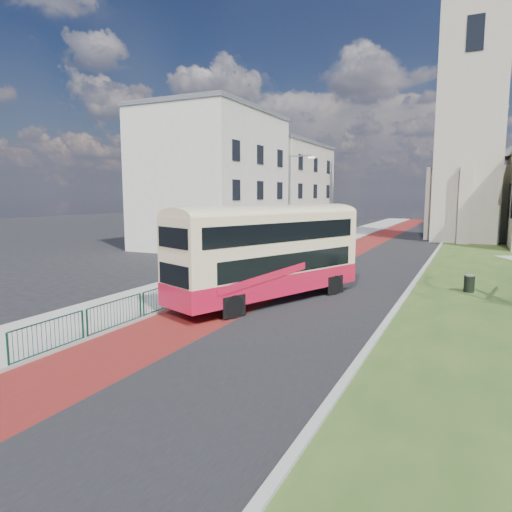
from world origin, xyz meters
The scene contains 12 objects.
ground centered at (0.00, 0.00, 0.00)m, with size 160.00×160.00×0.00m, color black.
road_carriageway centered at (1.50, 20.00, 0.01)m, with size 9.00×120.00×0.01m, color black.
bus_lane centered at (-1.20, 20.00, 0.01)m, with size 3.40×120.00×0.01m, color #591414.
pavement_west centered at (-5.00, 20.00, 0.06)m, with size 4.00×120.00×0.12m, color gray.
kerb_west centered at (-3.00, 20.00, 0.07)m, with size 0.25×120.00×0.13m, color #999993.
kerb_east centered at (6.10, 22.00, 0.07)m, with size 0.25×80.00×0.13m, color #999993.
pedestrian_railing centered at (-2.95, 4.00, 0.55)m, with size 0.07×24.00×1.12m.
street_block_near centered at (-14.00, 22.00, 6.51)m, with size 10.30×14.30×13.00m.
street_block_far centered at (-14.00, 38.00, 5.76)m, with size 10.30×16.30×11.50m.
streetlamp centered at (-4.35, 18.00, 4.59)m, with size 2.13×0.18×8.00m.
bus centered at (0.41, 2.97, 2.49)m, with size 6.09×10.57×4.35m.
litter_bin centered at (8.92, 9.25, 0.49)m, with size 0.61×0.61×0.89m.
Camera 1 is at (8.99, -16.31, 5.05)m, focal length 32.00 mm.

